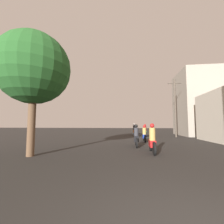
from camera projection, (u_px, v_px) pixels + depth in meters
motorcycle_red at (152, 141)px, 8.12m from camera, size 0.60×1.96×1.60m
motorcycle_black at (136, 137)px, 10.51m from camera, size 0.60×1.97×1.54m
motorcycle_blue at (144, 135)px, 13.51m from camera, size 0.60×1.99×1.47m
motorcycle_green at (145, 132)px, 18.80m from camera, size 0.60×2.09×1.57m
motorcycle_orange at (134, 130)px, 21.43m from camera, size 0.60×1.92×1.64m
building_right_far at (199, 104)px, 20.89m from camera, size 5.42×6.28×8.86m
utility_pole_far at (175, 107)px, 18.22m from camera, size 1.60×0.20×7.08m
street_tree at (34, 69)px, 7.60m from camera, size 3.63×3.63×6.20m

